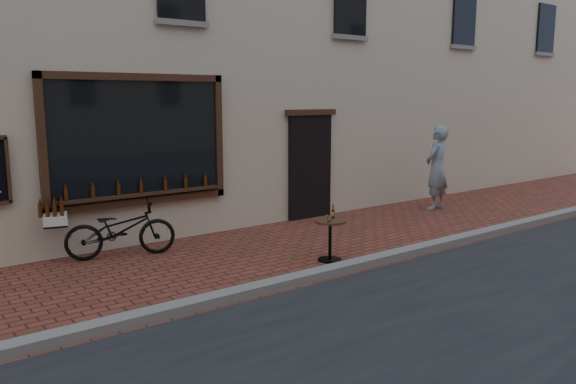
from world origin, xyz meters
TOP-DOWN VIEW (x-y plane):
  - ground at (0.00, 0.00)m, footprint 90.00×90.00m
  - kerb at (0.00, 0.20)m, footprint 90.00×0.25m
  - cargo_bicycle at (-2.50, 2.97)m, footprint 2.12×1.06m
  - bistro_table at (0.11, 0.75)m, footprint 0.52×0.52m
  - pedestrian at (4.81, 2.40)m, footprint 0.79×0.60m

SIDE VIEW (x-z plane):
  - ground at x=0.00m, z-range 0.00..0.00m
  - kerb at x=0.00m, z-range 0.00..0.12m
  - cargo_bicycle at x=-2.50m, z-range -0.02..0.96m
  - bistro_table at x=0.11m, z-range 0.03..0.91m
  - pedestrian at x=4.81m, z-range 0.00..1.93m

